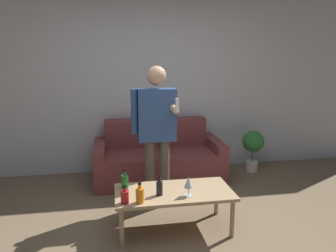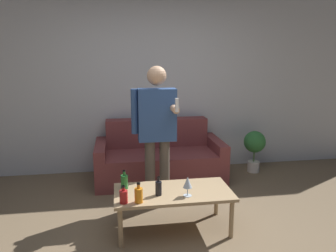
# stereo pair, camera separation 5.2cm
# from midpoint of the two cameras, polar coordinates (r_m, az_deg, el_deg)

# --- Properties ---
(wall_back) EXTENTS (8.00, 0.06, 2.70)m
(wall_back) POSITION_cam_midpoint_polar(r_m,az_deg,el_deg) (4.80, -3.98, 8.07)
(wall_back) COLOR silver
(wall_back) RESTS_ON ground_plane
(couch) EXTENTS (1.73, 0.84, 0.80)m
(couch) POSITION_cam_midpoint_polar(r_m,az_deg,el_deg) (4.58, -2.06, -5.69)
(couch) COLOR brown
(couch) RESTS_ON ground_plane
(coffee_table) EXTENTS (1.13, 0.57, 0.41)m
(coffee_table) POSITION_cam_midpoint_polar(r_m,az_deg,el_deg) (3.25, 0.54, -11.90)
(coffee_table) COLOR tan
(coffee_table) RESTS_ON ground_plane
(bottle_orange) EXTENTS (0.07, 0.07, 0.16)m
(bottle_orange) POSITION_cam_midpoint_polar(r_m,az_deg,el_deg) (2.98, -8.04, -12.05)
(bottle_orange) COLOR #B21E1E
(bottle_orange) RESTS_ON coffee_table
(bottle_green) EXTENTS (0.06, 0.06, 0.18)m
(bottle_green) POSITION_cam_midpoint_polar(r_m,az_deg,el_deg) (3.11, -1.99, -10.71)
(bottle_green) COLOR black
(bottle_green) RESTS_ON coffee_table
(bottle_dark) EXTENTS (0.07, 0.07, 0.19)m
(bottle_dark) POSITION_cam_midpoint_polar(r_m,az_deg,el_deg) (3.28, -7.97, -9.57)
(bottle_dark) COLOR #23752D
(bottle_dark) RESTS_ON coffee_table
(bottle_yellow) EXTENTS (0.07, 0.07, 0.18)m
(bottle_yellow) POSITION_cam_midpoint_polar(r_m,az_deg,el_deg) (2.97, -5.43, -11.87)
(bottle_yellow) COLOR orange
(bottle_yellow) RESTS_ON coffee_table
(wine_glass_near) EXTENTS (0.08, 0.08, 0.19)m
(wine_glass_near) POSITION_cam_midpoint_polar(r_m,az_deg,el_deg) (3.08, 3.11, -9.83)
(wine_glass_near) COLOR silver
(wine_glass_near) RESTS_ON coffee_table
(person_standing_front) EXTENTS (0.49, 0.41, 1.58)m
(person_standing_front) POSITION_cam_midpoint_polar(r_m,az_deg,el_deg) (3.61, -2.44, 0.01)
(person_standing_front) COLOR brown
(person_standing_front) RESTS_ON ground_plane
(potted_plant) EXTENTS (0.32, 0.32, 0.62)m
(potted_plant) POSITION_cam_midpoint_polar(r_m,az_deg,el_deg) (4.97, 14.29, -3.18)
(potted_plant) COLOR silver
(potted_plant) RESTS_ON ground_plane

